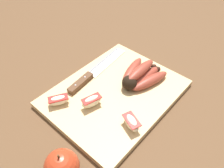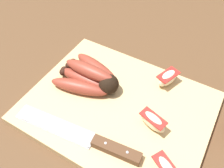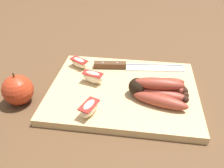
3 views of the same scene
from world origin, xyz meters
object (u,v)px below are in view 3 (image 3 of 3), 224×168
at_px(chefs_knife, 126,66).
at_px(apple_wedge_far, 79,63).
at_px(apple_wedge_middle, 93,77).
at_px(banana_bunch, 158,90).
at_px(whole_apple, 18,90).
at_px(apple_wedge_near, 89,108).

bearing_deg(chefs_knife, apple_wedge_far, -173.52).
height_order(chefs_knife, apple_wedge_middle, apple_wedge_middle).
distance_m(banana_bunch, chefs_knife, 0.16).
relative_size(apple_wedge_middle, apple_wedge_far, 1.00).
xyz_separation_m(banana_bunch, whole_apple, (-0.36, -0.05, -0.00)).
relative_size(chefs_knife, whole_apple, 3.05).
bearing_deg(apple_wedge_near, whole_apple, 167.93).
distance_m(banana_bunch, apple_wedge_middle, 0.18).
distance_m(chefs_knife, apple_wedge_middle, 0.13).
distance_m(apple_wedge_middle, whole_apple, 0.20).
height_order(banana_bunch, apple_wedge_near, banana_bunch).
distance_m(apple_wedge_near, whole_apple, 0.20).
relative_size(chefs_knife, apple_wedge_far, 4.33).
xyz_separation_m(apple_wedge_middle, whole_apple, (-0.18, -0.09, 0.00)).
bearing_deg(banana_bunch, whole_apple, -172.23).
height_order(chefs_knife, whole_apple, whole_apple).
bearing_deg(apple_wedge_middle, banana_bunch, -11.98).
bearing_deg(apple_wedge_near, chefs_knife, 73.49).
distance_m(chefs_knife, apple_wedge_far, 0.14).
relative_size(banana_bunch, whole_apple, 1.69).
bearing_deg(whole_apple, chefs_knife, 34.23).
xyz_separation_m(apple_wedge_middle, apple_wedge_far, (-0.06, 0.08, -0.00)).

